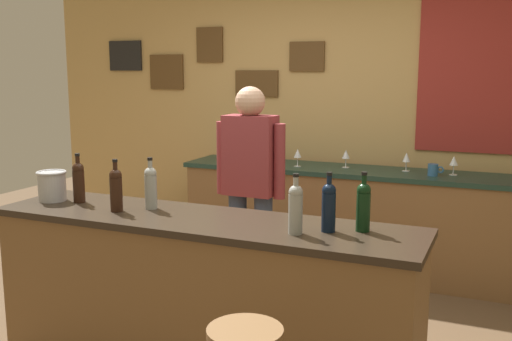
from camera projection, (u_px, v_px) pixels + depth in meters
name	position (u px, v px, depth m)	size (l,w,h in m)	color
back_wall	(332.00, 104.00, 5.32)	(6.00, 0.09, 2.80)	tan
bar_counter	(201.00, 296.00, 3.31)	(2.48, 0.60, 0.92)	brown
side_counter	(358.00, 221.00, 5.00)	(3.12, 0.56, 0.90)	brown
bartender	(250.00, 184.00, 4.11)	(0.52, 0.21, 1.62)	#384766
wine_bottle_a	(79.00, 181.00, 3.59)	(0.07, 0.07, 0.31)	black
wine_bottle_b	(116.00, 188.00, 3.36)	(0.07, 0.07, 0.31)	black
wine_bottle_c	(151.00, 186.00, 3.42)	(0.07, 0.07, 0.31)	#999E99
wine_bottle_d	(296.00, 207.00, 2.89)	(0.07, 0.07, 0.31)	#999E99
wine_bottle_e	(329.00, 205.00, 2.93)	(0.07, 0.07, 0.31)	black
wine_bottle_f	(363.00, 205.00, 2.94)	(0.07, 0.07, 0.31)	black
ice_bucket	(52.00, 185.00, 3.64)	(0.19, 0.19, 0.19)	#B7BABF
wine_glass_a	(298.00, 154.00, 5.06)	(0.07, 0.07, 0.16)	silver
wine_glass_b	(346.00, 155.00, 5.00)	(0.07, 0.07, 0.16)	silver
wine_glass_c	(406.00, 158.00, 4.82)	(0.07, 0.07, 0.16)	silver
wine_glass_d	(454.00, 161.00, 4.65)	(0.07, 0.07, 0.16)	silver
coffee_mug	(433.00, 170.00, 4.62)	(0.12, 0.08, 0.09)	#336699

